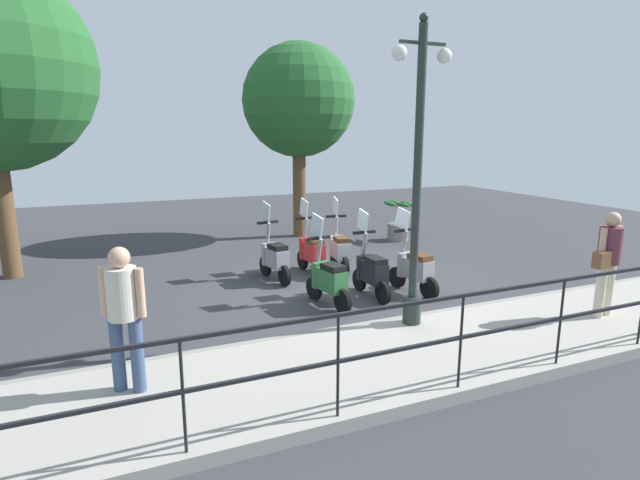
{
  "coord_description": "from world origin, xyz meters",
  "views": [
    {
      "loc": [
        -8.21,
        4.07,
        2.88
      ],
      "look_at": [
        0.2,
        0.5,
        0.9
      ],
      "focal_mm": 28.0,
      "sensor_mm": 36.0,
      "label": 1
    }
  ],
  "objects_px": {
    "scooter_far_0": "(339,249)",
    "lamp_post_near": "(417,195)",
    "scooter_far_2": "(275,257)",
    "scooter_far_1": "(311,251)",
    "potted_palm": "(398,224)",
    "scooter_near_2": "(328,279)",
    "pedestrian_distant": "(123,308)",
    "pedestrian_with_bag": "(608,256)",
    "tree_distant": "(299,101)",
    "scooter_near_0": "(414,268)",
    "scooter_near_1": "(371,271)"
  },
  "relations": [
    {
      "from": "scooter_far_0",
      "to": "lamp_post_near",
      "type": "bearing_deg",
      "value": -178.26
    },
    {
      "from": "scooter_far_2",
      "to": "scooter_far_1",
      "type": "bearing_deg",
      "value": -88.05
    },
    {
      "from": "potted_palm",
      "to": "scooter_far_1",
      "type": "distance_m",
      "value": 4.02
    },
    {
      "from": "lamp_post_near",
      "to": "scooter_near_2",
      "type": "height_order",
      "value": "lamp_post_near"
    },
    {
      "from": "pedestrian_distant",
      "to": "pedestrian_with_bag",
      "type": "bearing_deg",
      "value": 116.11
    },
    {
      "from": "tree_distant",
      "to": "scooter_far_1",
      "type": "bearing_deg",
      "value": 162.84
    },
    {
      "from": "pedestrian_with_bag",
      "to": "potted_palm",
      "type": "height_order",
      "value": "pedestrian_with_bag"
    },
    {
      "from": "scooter_far_0",
      "to": "pedestrian_distant",
      "type": "bearing_deg",
      "value": 141.01
    },
    {
      "from": "pedestrian_with_bag",
      "to": "scooter_near_0",
      "type": "xyz_separation_m",
      "value": [
        2.42,
        1.77,
        -0.6
      ]
    },
    {
      "from": "lamp_post_near",
      "to": "scooter_near_1",
      "type": "distance_m",
      "value": 2.27
    },
    {
      "from": "tree_distant",
      "to": "scooter_near_2",
      "type": "bearing_deg",
      "value": 163.92
    },
    {
      "from": "potted_palm",
      "to": "pedestrian_distant",
      "type": "bearing_deg",
      "value": 130.42
    },
    {
      "from": "pedestrian_distant",
      "to": "tree_distant",
      "type": "relative_size",
      "value": 0.3
    },
    {
      "from": "pedestrian_distant",
      "to": "scooter_near_2",
      "type": "xyz_separation_m",
      "value": [
        1.98,
        -3.22,
        -0.6
      ]
    },
    {
      "from": "scooter_far_2",
      "to": "scooter_near_0",
      "type": "bearing_deg",
      "value": -138.95
    },
    {
      "from": "lamp_post_near",
      "to": "tree_distant",
      "type": "bearing_deg",
      "value": -7.68
    },
    {
      "from": "tree_distant",
      "to": "scooter_near_0",
      "type": "height_order",
      "value": "tree_distant"
    },
    {
      "from": "scooter_near_0",
      "to": "scooter_far_1",
      "type": "height_order",
      "value": "same"
    },
    {
      "from": "lamp_post_near",
      "to": "scooter_far_2",
      "type": "bearing_deg",
      "value": 17.47
    },
    {
      "from": "scooter_near_1",
      "to": "scooter_near_2",
      "type": "relative_size",
      "value": 1.0
    },
    {
      "from": "lamp_post_near",
      "to": "scooter_near_0",
      "type": "bearing_deg",
      "value": -34.07
    },
    {
      "from": "pedestrian_with_bag",
      "to": "pedestrian_distant",
      "type": "relative_size",
      "value": 1.0
    },
    {
      "from": "pedestrian_distant",
      "to": "scooter_far_2",
      "type": "bearing_deg",
      "value": 172.44
    },
    {
      "from": "pedestrian_distant",
      "to": "scooter_far_1",
      "type": "relative_size",
      "value": 1.03
    },
    {
      "from": "lamp_post_near",
      "to": "scooter_far_2",
      "type": "relative_size",
      "value": 2.75
    },
    {
      "from": "pedestrian_with_bag",
      "to": "scooter_near_2",
      "type": "relative_size",
      "value": 1.03
    },
    {
      "from": "scooter_near_2",
      "to": "scooter_far_0",
      "type": "distance_m",
      "value": 2.2
    },
    {
      "from": "potted_palm",
      "to": "scooter_far_1",
      "type": "relative_size",
      "value": 0.69
    },
    {
      "from": "pedestrian_distant",
      "to": "scooter_near_0",
      "type": "xyz_separation_m",
      "value": [
        2.0,
        -4.92,
        -0.6
      ]
    },
    {
      "from": "scooter_far_1",
      "to": "scooter_near_1",
      "type": "bearing_deg",
      "value": -171.6
    },
    {
      "from": "potted_palm",
      "to": "scooter_far_2",
      "type": "xyz_separation_m",
      "value": [
        -2.3,
        4.25,
        0.04
      ]
    },
    {
      "from": "pedestrian_distant",
      "to": "scooter_far_1",
      "type": "xyz_separation_m",
      "value": [
        3.91,
        -3.7,
        -0.6
      ]
    },
    {
      "from": "lamp_post_near",
      "to": "tree_distant",
      "type": "distance_m",
      "value": 7.42
    },
    {
      "from": "scooter_far_0",
      "to": "scooter_far_2",
      "type": "bearing_deg",
      "value": 104.36
    },
    {
      "from": "scooter_near_0",
      "to": "scooter_far_0",
      "type": "height_order",
      "value": "same"
    },
    {
      "from": "pedestrian_with_bag",
      "to": "tree_distant",
      "type": "distance_m",
      "value": 8.67
    },
    {
      "from": "scooter_near_2",
      "to": "scooter_far_0",
      "type": "xyz_separation_m",
      "value": [
        1.9,
        -1.11,
        0.0
      ]
    },
    {
      "from": "tree_distant",
      "to": "scooter_far_0",
      "type": "height_order",
      "value": "tree_distant"
    },
    {
      "from": "lamp_post_near",
      "to": "scooter_near_0",
      "type": "relative_size",
      "value": 2.75
    },
    {
      "from": "scooter_near_0",
      "to": "scooter_near_2",
      "type": "xyz_separation_m",
      "value": [
        -0.02,
        1.7,
        0.0
      ]
    },
    {
      "from": "pedestrian_with_bag",
      "to": "pedestrian_distant",
      "type": "bearing_deg",
      "value": 78.14
    },
    {
      "from": "tree_distant",
      "to": "scooter_near_0",
      "type": "bearing_deg",
      "value": -179.28
    },
    {
      "from": "scooter_far_0",
      "to": "scooter_far_1",
      "type": "xyz_separation_m",
      "value": [
        0.03,
        0.63,
        0.0
      ]
    },
    {
      "from": "pedestrian_with_bag",
      "to": "potted_palm",
      "type": "relative_size",
      "value": 1.5
    },
    {
      "from": "lamp_post_near",
      "to": "scooter_far_1",
      "type": "xyz_separation_m",
      "value": [
        3.44,
        0.18,
        -1.54
      ]
    },
    {
      "from": "scooter_far_0",
      "to": "scooter_far_1",
      "type": "relative_size",
      "value": 1.0
    },
    {
      "from": "potted_palm",
      "to": "scooter_near_0",
      "type": "distance_m",
      "value": 4.6
    },
    {
      "from": "potted_palm",
      "to": "scooter_far_1",
      "type": "height_order",
      "value": "scooter_far_1"
    },
    {
      "from": "potted_palm",
      "to": "scooter_far_2",
      "type": "relative_size",
      "value": 0.69
    },
    {
      "from": "tree_distant",
      "to": "scooter_far_1",
      "type": "xyz_separation_m",
      "value": [
        -3.73,
        1.15,
        -3.2
      ]
    }
  ]
}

